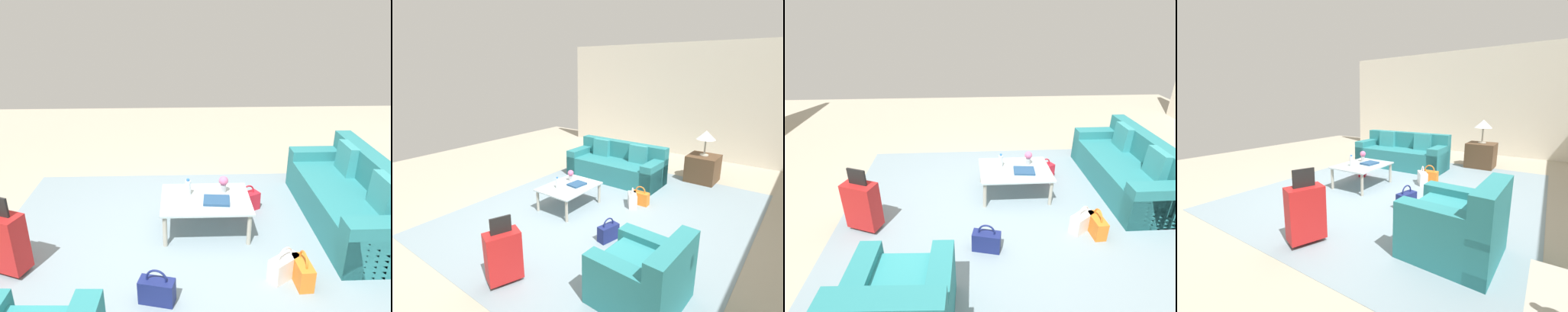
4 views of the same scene
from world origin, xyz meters
TOP-DOWN VIEW (x-y plane):
  - ground_plane at (0.00, 0.00)m, footprint 12.00×12.00m
  - area_rug at (-0.60, 0.20)m, footprint 5.20×4.40m
  - couch at (-2.19, -0.60)m, footprint 0.86×2.14m
  - coffee_table at (-0.40, -0.50)m, footprint 1.03×0.76m
  - water_bottle at (-0.20, -0.60)m, footprint 0.06×0.06m
  - coffee_table_book at (-0.52, -0.42)m, footprint 0.32×0.26m
  - flower_vase at (-0.62, -0.65)m, footprint 0.11×0.11m
  - suitcase_red at (1.60, 0.20)m, footprint 0.45×0.35m
  - handbag_white at (-1.11, 0.40)m, footprint 0.34×0.30m
  - handbag_red at (-0.97, -0.91)m, footprint 0.35×0.27m
  - handbag_orange at (-1.27, 0.48)m, footprint 0.16×0.33m
  - handbag_navy at (0.11, 0.68)m, footprint 0.34×0.21m

SIDE VIEW (x-z plane):
  - ground_plane at x=0.00m, z-range 0.00..0.00m
  - area_rug at x=-0.60m, z-range 0.00..0.01m
  - handbag_white at x=-1.11m, z-range -0.05..0.31m
  - handbag_red at x=-0.97m, z-range -0.05..0.31m
  - handbag_orange at x=-1.27m, z-range -0.05..0.31m
  - handbag_navy at x=0.11m, z-range -0.05..0.31m
  - couch at x=-2.19m, z-range -0.12..0.71m
  - suitcase_red at x=1.60m, z-range -0.07..0.78m
  - coffee_table at x=-0.40m, z-range 0.16..0.57m
  - coffee_table_book at x=-0.52m, z-range 0.41..0.44m
  - water_bottle at x=-0.20m, z-range 0.40..0.60m
  - flower_vase at x=-0.62m, z-range 0.43..0.63m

